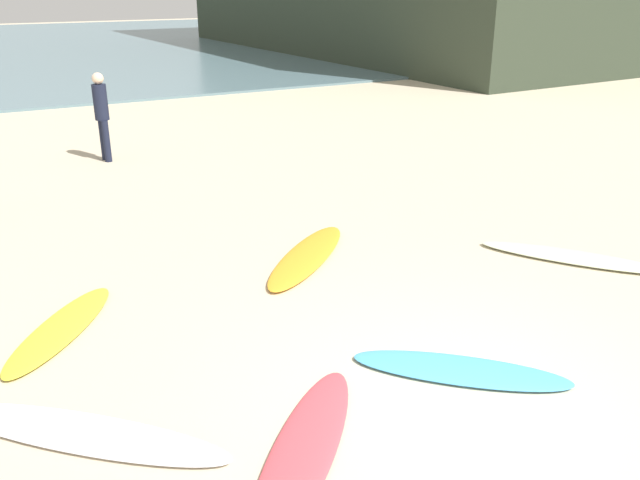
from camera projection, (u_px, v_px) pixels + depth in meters
ground_plane at (470, 410)px, 5.81m from camera, size 120.00×120.00×0.00m
ocean_water at (12, 47)px, 35.86m from camera, size 120.00×40.00×0.08m
surfboard_0 at (307, 256)px, 8.92m from camera, size 2.12×2.00×0.08m
surfboard_1 at (573, 257)px, 8.88m from camera, size 1.81×2.26×0.09m
surfboard_2 at (460, 370)px, 6.33m from camera, size 1.87×1.79×0.07m
surfboard_3 at (84, 433)px, 5.45m from camera, size 2.20×2.15×0.08m
surfboard_4 at (305, 449)px, 5.27m from camera, size 1.93×2.00×0.06m
surfboard_5 at (61, 328)px, 7.08m from camera, size 1.63×1.89×0.07m
beachgoer_near at (102, 112)px, 13.39m from camera, size 0.30×0.34×1.77m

